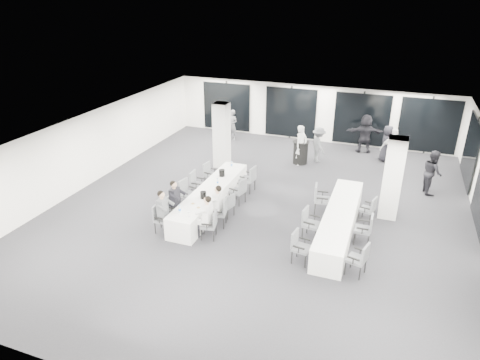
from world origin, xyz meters
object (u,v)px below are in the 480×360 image
object	(u,v)px
standing_guest_d	(393,147)
chair_main_left_fourth	(197,183)
chair_side_left_mid	(309,221)
chair_side_left_far	(320,197)
banquet_table_side	(339,222)
chair_main_right_near	(211,223)
banquet_table_main	(211,198)
chair_main_right_fourth	(239,190)
chair_side_right_far	(370,208)
chair_main_left_mid	(187,192)
chair_main_left_near	(160,217)
standing_guest_f	(365,131)
standing_guest_h	(433,169)
chair_main_right_mid	(228,204)
chair_main_right_far	(249,178)
standing_guest_g	(232,123)
ice_bucket_near	(203,195)
chair_side_right_near	(360,258)
standing_guest_c	(319,142)
chair_main_left_second	(173,207)
chair_main_left_far	(210,173)
ice_bucket_far	(222,173)
standing_guest_a	(301,143)
standing_guest_e	(387,141)
chair_side_left_near	(299,245)
chair_side_right_mid	(366,227)
cocktail_table	(300,152)

from	to	relation	value
standing_guest_d	chair_main_left_fourth	bearing A→B (deg)	28.66
chair_side_left_mid	chair_side_left_far	size ratio (longest dim) A/B	0.96
banquet_table_side	chair_main_right_near	distance (m)	4.03
banquet_table_main	chair_main_left_fourth	distance (m)	1.05
chair_main_right_fourth	chair_side_left_mid	size ratio (longest dim) A/B	0.98
chair_side_right_far	standing_guest_d	bearing A→B (deg)	8.86
chair_main_left_fourth	chair_main_left_mid	bearing A→B (deg)	-3.70
banquet_table_main	chair_main_left_near	distance (m)	2.20
chair_main_right_fourth	chair_side_left_mid	world-z (taller)	chair_side_left_mid
standing_guest_f	standing_guest_h	world-z (taller)	standing_guest_f
chair_main_left_mid	standing_guest_h	world-z (taller)	standing_guest_h
chair_main_right_mid	chair_side_left_far	size ratio (longest dim) A/B	0.83
chair_main_right_far	chair_side_left_mid	world-z (taller)	chair_main_right_far
standing_guest_g	ice_bucket_near	size ratio (longest dim) A/B	7.58
chair_main_left_near	chair_side_left_mid	bearing A→B (deg)	103.18
chair_side_right_near	standing_guest_g	distance (m)	11.97
chair_main_right_near	standing_guest_c	bearing A→B (deg)	-26.06
chair_main_left_second	chair_main_left_fourth	xyz separation A→B (m)	(-0.01, 1.85, 0.08)
standing_guest_f	chair_main_right_far	bearing A→B (deg)	47.27
chair_main_left_far	chair_side_left_far	bearing A→B (deg)	89.59
ice_bucket_far	chair_side_left_far	bearing A→B (deg)	-2.47
banquet_table_main	ice_bucket_far	world-z (taller)	ice_bucket_far
chair_main_right_near	standing_guest_h	world-z (taller)	standing_guest_h
chair_side_left_far	ice_bucket_near	world-z (taller)	chair_side_left_far
standing_guest_h	chair_main_left_fourth	bearing A→B (deg)	97.90
standing_guest_a	standing_guest_e	world-z (taller)	standing_guest_a
chair_side_left_near	chair_side_right_mid	distance (m)	2.32
cocktail_table	chair_main_left_fourth	bearing A→B (deg)	-121.24
chair_main_right_far	standing_guest_c	world-z (taller)	standing_guest_c
standing_guest_g	chair_side_right_far	bearing A→B (deg)	-22.14
chair_side_left_mid	chair_main_right_fourth	bearing A→B (deg)	-108.69
chair_main_left_mid	standing_guest_d	size ratio (longest dim) A/B	0.49
cocktail_table	chair_side_right_mid	size ratio (longest dim) A/B	1.04
chair_main_right_near	chair_side_left_near	xyz separation A→B (m)	(2.82, -0.28, 0.02)
chair_main_left_far	chair_main_right_mid	world-z (taller)	chair_main_left_far
chair_side_right_far	ice_bucket_far	distance (m)	5.37
chair_main_right_near	chair_side_left_far	bearing A→B (deg)	-57.41
chair_side_left_near	standing_guest_g	xyz separation A→B (m)	(-5.67, 9.39, 0.33)
chair_side_left_near	chair_side_right_far	bearing A→B (deg)	159.18
chair_side_left_far	chair_side_right_far	size ratio (longest dim) A/B	1.15
chair_side_left_mid	standing_guest_d	bearing A→B (deg)	169.92
cocktail_table	chair_side_left_far	world-z (taller)	chair_side_left_far
standing_guest_d	banquet_table_main	bearing A→B (deg)	35.60
chair_main_left_fourth	standing_guest_c	distance (m)	6.22
chair_side_right_mid	cocktail_table	bearing A→B (deg)	29.57
chair_side_right_mid	chair_main_left_second	bearing A→B (deg)	96.33
chair_side_left_near	standing_guest_g	distance (m)	10.98
chair_main_right_near	chair_side_right_near	xyz separation A→B (m)	(4.48, -0.34, 0.03)
standing_guest_f	standing_guest_g	world-z (taller)	standing_guest_f
cocktail_table	chair_side_left_mid	world-z (taller)	cocktail_table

